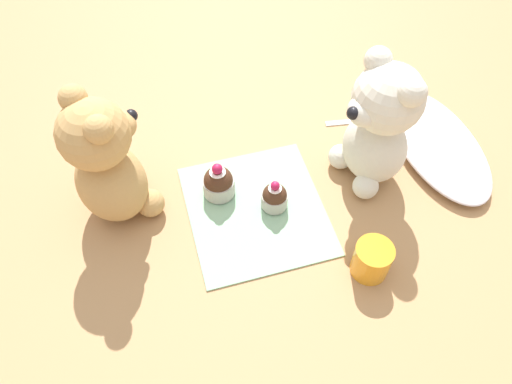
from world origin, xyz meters
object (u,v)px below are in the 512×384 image
object	(u,v)px
teddy_bear_cream	(379,125)
cupcake_near_tan_bear	(219,183)
teddy_bear_tan	(107,164)
teaspoon	(352,121)
cupcake_near_cream_bear	(274,195)
juice_glass	(372,260)

from	to	relation	value
teddy_bear_cream	cupcake_near_tan_bear	world-z (taller)	teddy_bear_cream
teddy_bear_tan	teaspoon	distance (m)	0.50
teddy_bear_cream	teaspoon	bearing A→B (deg)	156.80
teddy_bear_tan	cupcake_near_tan_bear	size ratio (longest dim) A/B	3.39
teddy_bear_cream	cupcake_near_tan_bear	bearing A→B (deg)	-107.98
teddy_bear_tan	cupcake_near_tan_bear	world-z (taller)	teddy_bear_tan
teddy_bear_cream	teddy_bear_tan	distance (m)	0.45
teddy_bear_tan	cupcake_near_tan_bear	xyz separation A→B (m)	(0.02, 0.17, -0.09)
cupcake_near_tan_bear	teaspoon	xyz separation A→B (m)	(-0.10, 0.30, -0.03)
teddy_bear_cream	cupcake_near_cream_bear	xyz separation A→B (m)	(0.02, -0.19, -0.10)
teddy_bear_cream	cupcake_near_tan_bear	distance (m)	0.29
teddy_bear_tan	cupcake_near_tan_bear	bearing A→B (deg)	-118.99
cupcake_near_cream_bear	teddy_bear_tan	bearing A→B (deg)	-105.04
teddy_bear_tan	juice_glass	size ratio (longest dim) A/B	4.00
teddy_bear_cream	teddy_bear_tan	world-z (taller)	teddy_bear_tan
cupcake_near_tan_bear	juice_glass	xyz separation A→B (m)	(0.22, 0.20, -0.00)
teddy_bear_tan	cupcake_near_cream_bear	xyz separation A→B (m)	(0.07, 0.26, -0.09)
teddy_bear_tan	juice_glass	xyz separation A→B (m)	(0.24, 0.37, -0.09)
juice_glass	teaspoon	xyz separation A→B (m)	(-0.32, 0.10, -0.03)
teddy_bear_tan	cupcake_near_tan_bear	distance (m)	0.19
teaspoon	cupcake_near_cream_bear	bearing A→B (deg)	44.20
teddy_bear_cream	cupcake_near_tan_bear	size ratio (longest dim) A/B	3.37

